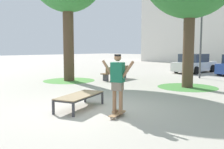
{
  "coord_description": "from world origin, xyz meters",
  "views": [
    {
      "loc": [
        5.85,
        -5.36,
        1.95
      ],
      "look_at": [
        -0.41,
        1.18,
        1.0
      ],
      "focal_mm": 40.3,
      "sensor_mm": 36.0,
      "label": 1
    }
  ],
  "objects_px": {
    "skateboard": "(118,114)",
    "park_bench": "(116,72)",
    "skater": "(118,79)",
    "light_post": "(202,19)",
    "skate_box": "(80,96)",
    "car_white": "(194,64)"
  },
  "relations": [
    {
      "from": "skateboard",
      "to": "park_bench",
      "type": "bearing_deg",
      "value": 133.21
    },
    {
      "from": "skater",
      "to": "park_bench",
      "type": "distance_m",
      "value": 8.55
    },
    {
      "from": "park_bench",
      "to": "light_post",
      "type": "distance_m",
      "value": 6.48
    },
    {
      "from": "skate_box",
      "to": "car_white",
      "type": "distance_m",
      "value": 14.31
    },
    {
      "from": "skater",
      "to": "skate_box",
      "type": "bearing_deg",
      "value": -174.07
    },
    {
      "from": "skater",
      "to": "park_bench",
      "type": "relative_size",
      "value": 0.7
    },
    {
      "from": "skater",
      "to": "car_white",
      "type": "distance_m",
      "value": 14.54
    },
    {
      "from": "skateboard",
      "to": "skater",
      "type": "bearing_deg",
      "value": 107.06
    },
    {
      "from": "skater",
      "to": "park_bench",
      "type": "xyz_separation_m",
      "value": [
        -5.84,
        6.22,
        -0.62
      ]
    },
    {
      "from": "skater",
      "to": "light_post",
      "type": "xyz_separation_m",
      "value": [
        -2.37,
        10.52,
        2.75
      ]
    },
    {
      "from": "skater",
      "to": "car_white",
      "type": "height_order",
      "value": "skater"
    },
    {
      "from": "park_bench",
      "to": "skateboard",
      "type": "bearing_deg",
      "value": -46.79
    },
    {
      "from": "skate_box",
      "to": "skateboard",
      "type": "xyz_separation_m",
      "value": [
        1.51,
        0.15,
        -0.34
      ]
    },
    {
      "from": "skate_box",
      "to": "light_post",
      "type": "relative_size",
      "value": 0.35
    },
    {
      "from": "skateboard",
      "to": "park_bench",
      "type": "xyz_separation_m",
      "value": [
        -5.84,
        6.22,
        0.37
      ]
    },
    {
      "from": "car_white",
      "to": "park_bench",
      "type": "height_order",
      "value": "car_white"
    },
    {
      "from": "park_bench",
      "to": "light_post",
      "type": "relative_size",
      "value": 0.42
    },
    {
      "from": "car_white",
      "to": "light_post",
      "type": "bearing_deg",
      "value": -59.2
    },
    {
      "from": "skate_box",
      "to": "light_post",
      "type": "height_order",
      "value": "light_post"
    },
    {
      "from": "skateboard",
      "to": "park_bench",
      "type": "relative_size",
      "value": 0.34
    },
    {
      "from": "skater",
      "to": "car_white",
      "type": "bearing_deg",
      "value": 107.47
    },
    {
      "from": "skateboard",
      "to": "skater",
      "type": "xyz_separation_m",
      "value": [
        -0.0,
        0.0,
        0.99
      ]
    }
  ]
}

